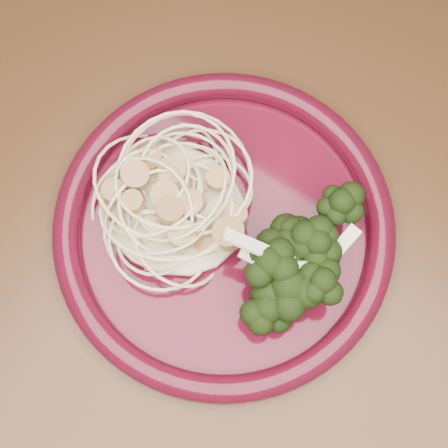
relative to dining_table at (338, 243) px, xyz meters
name	(u,v)px	position (x,y,z in m)	size (l,w,h in m)	color
dining_table	(338,243)	(0.00, 0.00, 0.00)	(1.20, 0.80, 0.75)	#472814
dinner_plate	(224,227)	(-0.09, -0.08, 0.11)	(0.35, 0.35, 0.02)	#460817
spaghetti_pile	(171,204)	(-0.14, -0.09, 0.12)	(0.14, 0.12, 0.03)	beige
scallop_cluster	(167,189)	(-0.14, -0.09, 0.16)	(0.12, 0.12, 0.04)	#AF8248
broccoli_pile	(292,244)	(-0.03, -0.07, 0.13)	(0.10, 0.17, 0.06)	black
onion_garnish	(297,232)	(-0.03, -0.07, 0.17)	(0.07, 0.11, 0.06)	beige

